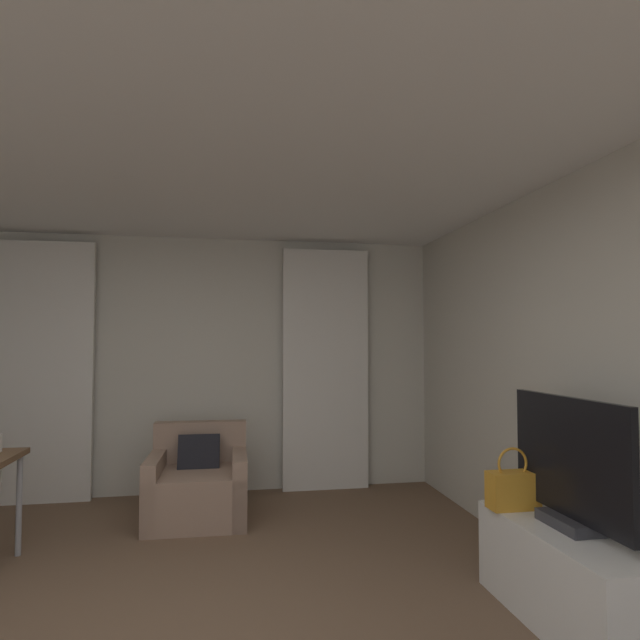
% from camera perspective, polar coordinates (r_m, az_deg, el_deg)
% --- Properties ---
extents(wall_window, '(5.12, 0.06, 2.60)m').
position_cam_1_polar(wall_window, '(5.64, -13.57, -4.61)').
color(wall_window, beige).
rests_on(wall_window, ground).
extents(wall_right, '(0.06, 6.12, 2.60)m').
position_cam_1_polar(wall_right, '(3.40, 30.23, -5.78)').
color(wall_right, beige).
rests_on(wall_right, ground).
extents(ceiling, '(5.12, 6.12, 0.06)m').
position_cam_1_polar(ceiling, '(2.84, -17.22, 20.72)').
color(ceiling, white).
rests_on(ceiling, wall_left).
extents(curtain_left_panel, '(0.90, 0.06, 2.50)m').
position_cam_1_polar(curtain_left_panel, '(5.76, -27.49, -4.85)').
color(curtain_left_panel, silver).
rests_on(curtain_left_panel, ground).
extents(curtain_right_panel, '(0.90, 0.06, 2.50)m').
position_cam_1_polar(curtain_right_panel, '(5.60, 0.60, -5.21)').
color(curtain_right_panel, silver).
rests_on(curtain_right_panel, ground).
extents(armchair, '(0.84, 0.82, 0.79)m').
position_cam_1_polar(armchair, '(4.92, -12.94, -17.01)').
color(armchair, '#997A66').
rests_on(armchair, ground).
extents(tv_console, '(0.51, 1.15, 0.51)m').
position_cam_1_polar(tv_console, '(3.45, 25.53, -23.64)').
color(tv_console, white).
rests_on(tv_console, ground).
extents(tv_flatscreen, '(0.20, 0.97, 0.71)m').
position_cam_1_polar(tv_flatscreen, '(3.30, 25.13, -13.97)').
color(tv_flatscreen, '#333338').
rests_on(tv_flatscreen, tv_console).
extents(handbag_primary, '(0.30, 0.14, 0.37)m').
position_cam_1_polar(handbag_primary, '(3.57, 19.97, -16.61)').
color(handbag_primary, orange).
rests_on(handbag_primary, tv_console).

